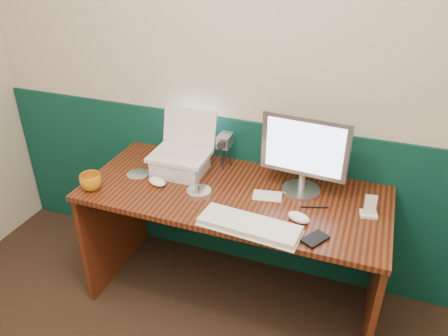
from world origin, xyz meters
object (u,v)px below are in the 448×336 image
at_px(laptop, 179,136).
at_px(monitor, 305,155).
at_px(camcorder, 225,151).
at_px(keyboard, 249,226).
at_px(desk, 233,247).
at_px(mug, 91,182).

xyz_separation_m(laptop, monitor, (0.68, 0.03, -0.01)).
bearing_deg(monitor, camcorder, 170.49).
bearing_deg(keyboard, monitor, 72.85).
height_order(desk, monitor, monitor).
bearing_deg(keyboard, desk, 126.29).
relative_size(desk, monitor, 3.64).
distance_m(desk, mug, 0.86).
xyz_separation_m(keyboard, camcorder, (-0.31, 0.52, 0.09)).
xyz_separation_m(desk, laptop, (-0.35, 0.09, 0.60)).
bearing_deg(camcorder, desk, -59.81).
distance_m(laptop, camcorder, 0.29).
distance_m(desk, monitor, 0.69).
bearing_deg(keyboard, laptop, 149.63).
distance_m(laptop, keyboard, 0.67).
height_order(monitor, camcorder, monitor).
xyz_separation_m(desk, camcorder, (-0.14, 0.24, 0.48)).
distance_m(laptop, monitor, 0.68).
bearing_deg(monitor, laptop, -172.44).
xyz_separation_m(monitor, mug, (-1.05, -0.36, -0.17)).
distance_m(desk, keyboard, 0.51).
bearing_deg(mug, keyboard, -2.54).
bearing_deg(desk, camcorder, 119.79).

